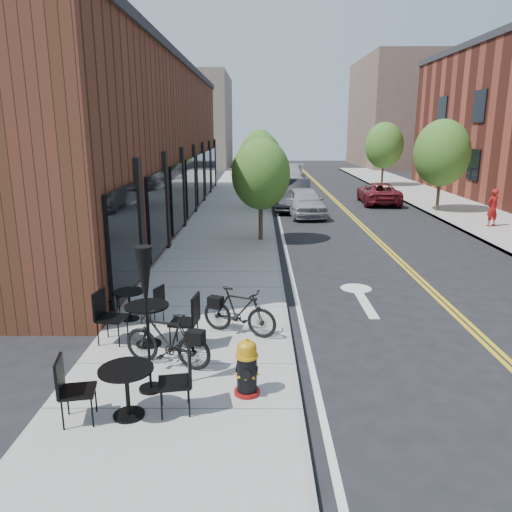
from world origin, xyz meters
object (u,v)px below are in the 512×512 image
object	(u,v)px
parked_car_b	(294,194)
parked_car_c	(289,176)
parked_car_far	(379,193)
pedestrian	(492,208)
patio_umbrella	(145,289)
fire_hydrant	(247,368)
bistro_set_c	(129,301)
bicycle_right	(239,311)
bicycle_left	(167,339)
bistro_set_b	(147,319)
bistro_set_a	(127,385)
parked_car_a	(304,202)

from	to	relation	value
parked_car_b	parked_car_c	world-z (taller)	parked_car_c
parked_car_far	pedestrian	distance (m)	8.16
patio_umbrella	pedestrian	bearing A→B (deg)	49.98
fire_hydrant	parked_car_far	world-z (taller)	parked_car_far
parked_car_c	parked_car_far	distance (m)	9.86
parked_car_b	fire_hydrant	bearing A→B (deg)	-90.47
bistro_set_c	parked_car_c	bearing A→B (deg)	100.53
bicycle_right	pedestrian	distance (m)	15.89
fire_hydrant	parked_car_c	world-z (taller)	parked_car_c
bicycle_left	bistro_set_c	size ratio (longest dim) A/B	1.05
bistro_set_b	parked_car_c	world-z (taller)	parked_car_c
fire_hydrant	parked_car_b	distance (m)	19.79
bicycle_left	patio_umbrella	world-z (taller)	patio_umbrella
bistro_set_c	parked_car_far	xyz separation A→B (m)	(9.85, 18.58, 0.07)
bistro_set_b	bistro_set_c	bearing A→B (deg)	125.50
bistro_set_c	parked_car_c	world-z (taller)	parked_car_c
bistro_set_a	bistro_set_b	world-z (taller)	bistro_set_b
bistro_set_b	patio_umbrella	world-z (taller)	patio_umbrella
patio_umbrella	parked_car_c	bearing A→B (deg)	82.43
bistro_set_a	fire_hydrant	bearing A→B (deg)	9.77
parked_car_c	bistro_set_b	bearing A→B (deg)	-91.25
bicycle_right	parked_car_c	xyz separation A→B (m)	(2.68, 28.05, 0.20)
patio_umbrella	parked_car_b	distance (m)	19.93
bicycle_left	parked_car_a	distance (m)	17.02
fire_hydrant	parked_car_c	size ratio (longest dim) A/B	0.17
bicycle_right	parked_car_a	world-z (taller)	parked_car_a
bistro_set_a	bistro_set_c	xyz separation A→B (m)	(-0.95, 3.87, -0.07)
parked_car_a	parked_car_c	distance (m)	12.93
bicycle_right	parked_car_b	distance (m)	17.42
parked_car_b	bicycle_right	bearing A→B (deg)	-92.00
bistro_set_b	parked_car_c	xyz separation A→B (m)	(4.45, 28.58, 0.16)
parked_car_far	parked_car_c	bearing A→B (deg)	-58.15
bistro_set_c	parked_car_a	xyz separation A→B (m)	(5.15, 14.31, 0.17)
bistro_set_b	parked_car_b	bearing A→B (deg)	85.20
bistro_set_c	pedestrian	world-z (taller)	pedestrian
bistro_set_b	fire_hydrant	bearing A→B (deg)	-35.38
bistro_set_b	parked_car_a	bearing A→B (deg)	82.20
bistro_set_a	parked_car_c	bearing A→B (deg)	71.57
bistro_set_a	pedestrian	world-z (taller)	pedestrian
parked_car_c	pedestrian	distance (m)	17.98
parked_car_b	parked_car_c	distance (m)	10.79
fire_hydrant	bicycle_left	world-z (taller)	bicycle_left
fire_hydrant	patio_umbrella	world-z (taller)	patio_umbrella
bicycle_right	parked_car_b	bearing A→B (deg)	15.94
bistro_set_a	parked_car_a	world-z (taller)	parked_car_a
parked_car_a	bicycle_left	bearing A→B (deg)	-109.28
patio_umbrella	bicycle_left	bearing A→B (deg)	81.17
fire_hydrant	bicycle_right	xyz separation A→B (m)	(-0.21, 2.41, 0.05)
bistro_set_c	parked_car_b	xyz separation A→B (m)	(4.76, 16.45, 0.26)
patio_umbrella	parked_car_b	world-z (taller)	patio_umbrella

